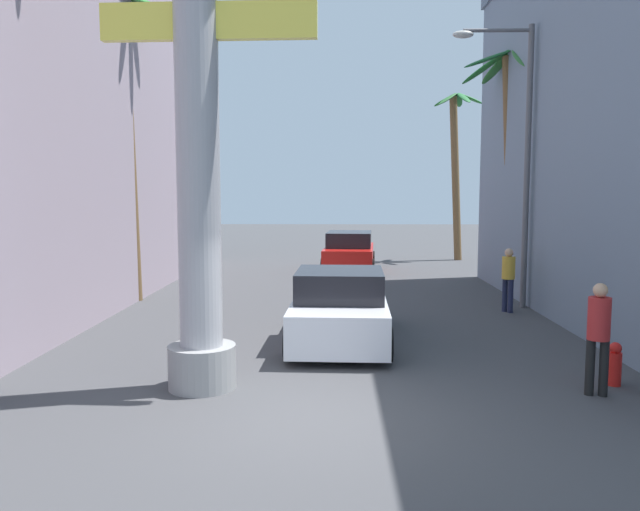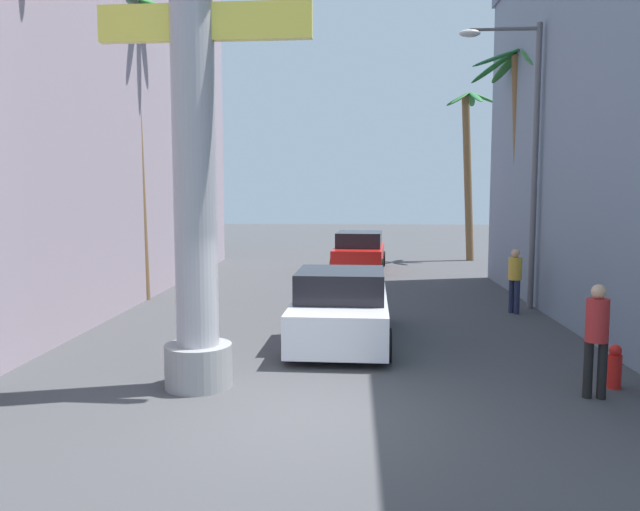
{
  "view_description": "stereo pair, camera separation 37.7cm",
  "coord_description": "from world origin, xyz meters",
  "views": [
    {
      "loc": [
        0.28,
        -8.47,
        3.16
      ],
      "look_at": [
        0.0,
        3.7,
        1.92
      ],
      "focal_mm": 35.0,
      "sensor_mm": 36.0,
      "label": 1
    },
    {
      "loc": [
        0.66,
        -8.45,
        3.16
      ],
      "look_at": [
        0.0,
        3.7,
        1.92
      ],
      "focal_mm": 35.0,
      "sensor_mm": 36.0,
      "label": 2
    }
  ],
  "objects": [
    {
      "name": "palm_tree_mid_left",
      "position": [
        -5.51,
        9.35,
        5.51
      ],
      "size": [
        2.59,
        2.64,
        8.64
      ],
      "color": "brown",
      "rests_on": "ground"
    },
    {
      "name": "car_lead",
      "position": [
        0.41,
        4.55,
        0.7
      ],
      "size": [
        2.16,
        4.67,
        1.56
      ],
      "color": "black",
      "rests_on": "ground"
    },
    {
      "name": "palm_tree_near_left",
      "position": [
        -5.85,
        3.38,
        5.54
      ],
      "size": [
        2.98,
        2.94,
        9.44
      ],
      "color": "brown",
      "rests_on": "ground"
    },
    {
      "name": "neon_sign_pole",
      "position": [
        -1.85,
        1.34,
        5.81
      ],
      "size": [
        3.73,
        1.09,
        11.53
      ],
      "color": "#9E9EA3",
      "rests_on": "ground"
    },
    {
      "name": "palm_tree_mid_right",
      "position": [
        5.83,
        11.46,
        5.08
      ],
      "size": [
        3.47,
        3.42,
        7.6
      ],
      "color": "brown",
      "rests_on": "ground"
    },
    {
      "name": "palm_tree_far_right",
      "position": [
        5.89,
        20.73,
        4.58
      ],
      "size": [
        2.26,
        2.36,
        7.7
      ],
      "color": "brown",
      "rests_on": "ground"
    },
    {
      "name": "car_far",
      "position": [
        0.89,
        16.82,
        0.74
      ],
      "size": [
        2.29,
        4.46,
        1.56
      ],
      "color": "black",
      "rests_on": "ground"
    },
    {
      "name": "fire_hydrant",
      "position": [
        4.88,
        1.61,
        0.35
      ],
      "size": [
        0.22,
        0.22,
        0.72
      ],
      "color": "red",
      "rests_on": "ground"
    },
    {
      "name": "pedestrian_mid_right",
      "position": [
        4.86,
        7.88,
        0.99
      ],
      "size": [
        0.47,
        0.47,
        1.69
      ],
      "color": "#1E233F",
      "rests_on": "ground"
    },
    {
      "name": "street_lamp",
      "position": [
        5.18,
        8.62,
        4.51
      ],
      "size": [
        2.16,
        0.28,
        7.57
      ],
      "color": "#59595E",
      "rests_on": "ground"
    },
    {
      "name": "ground_plane",
      "position": [
        0.0,
        10.0,
        0.0
      ],
      "size": [
        86.94,
        86.94,
        0.0
      ],
      "primitive_type": "plane",
      "color": "#424244"
    },
    {
      "name": "pedestrian_by_sign",
      "position": [
        4.37,
        1.08,
        1.04
      ],
      "size": [
        0.4,
        0.4,
        1.77
      ],
      "color": "black",
      "rests_on": "ground"
    }
  ]
}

